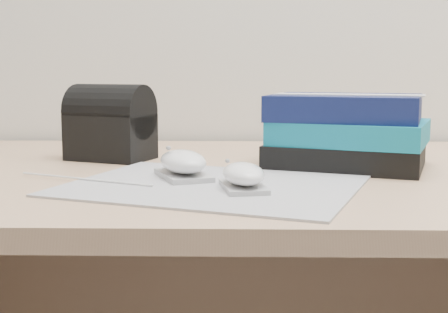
{
  "coord_description": "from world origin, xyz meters",
  "views": [
    {
      "loc": [
        -0.09,
        0.54,
        0.9
      ],
      "look_at": [
        -0.12,
        1.44,
        0.77
      ],
      "focal_mm": 50.0,
      "sensor_mm": 36.0,
      "label": 1
    }
  ],
  "objects_px": {
    "pouch": "(110,123)",
    "mouse_front": "(243,176)",
    "book_stack": "(347,131)",
    "desk": "(289,289)",
    "mouse_rear": "(183,164)"
  },
  "relations": [
    {
      "from": "desk",
      "to": "mouse_front",
      "type": "bearing_deg",
      "value": -108.51
    },
    {
      "from": "mouse_rear",
      "to": "mouse_front",
      "type": "bearing_deg",
      "value": -44.2
    },
    {
      "from": "pouch",
      "to": "mouse_front",
      "type": "bearing_deg",
      "value": -50.9
    },
    {
      "from": "mouse_rear",
      "to": "book_stack",
      "type": "xyz_separation_m",
      "value": [
        0.27,
        0.13,
        0.04
      ]
    },
    {
      "from": "mouse_rear",
      "to": "pouch",
      "type": "height_order",
      "value": "pouch"
    },
    {
      "from": "desk",
      "to": "mouse_rear",
      "type": "distance_m",
      "value": 0.36
    },
    {
      "from": "mouse_rear",
      "to": "book_stack",
      "type": "distance_m",
      "value": 0.3
    },
    {
      "from": "book_stack",
      "to": "mouse_front",
      "type": "bearing_deg",
      "value": -128.74
    },
    {
      "from": "pouch",
      "to": "mouse_rear",
      "type": "bearing_deg",
      "value": -54.13
    },
    {
      "from": "mouse_front",
      "to": "book_stack",
      "type": "bearing_deg",
      "value": 51.26
    },
    {
      "from": "book_stack",
      "to": "desk",
      "type": "bearing_deg",
      "value": 157.47
    },
    {
      "from": "book_stack",
      "to": "mouse_rear",
      "type": "bearing_deg",
      "value": -153.42
    },
    {
      "from": "mouse_rear",
      "to": "book_stack",
      "type": "height_order",
      "value": "book_stack"
    },
    {
      "from": "desk",
      "to": "pouch",
      "type": "distance_m",
      "value": 0.45
    },
    {
      "from": "desk",
      "to": "book_stack",
      "type": "bearing_deg",
      "value": -22.53
    }
  ]
}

